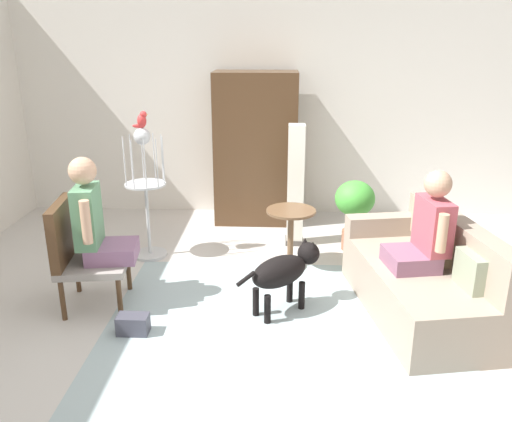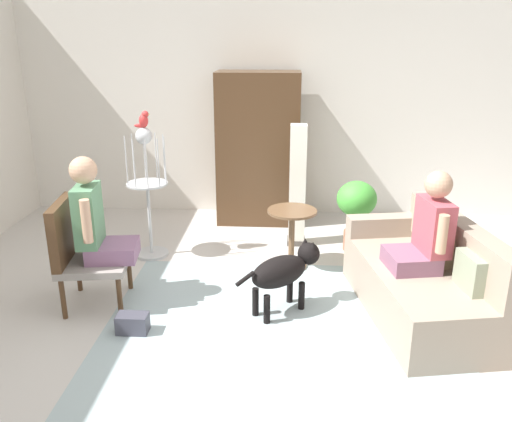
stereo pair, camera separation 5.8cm
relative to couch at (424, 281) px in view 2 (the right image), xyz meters
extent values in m
plane|color=beige|center=(-1.41, -0.26, -0.30)|extent=(7.66, 7.66, 0.00)
cube|color=silver|center=(-1.41, 2.70, 1.13)|extent=(6.98, 0.12, 2.86)
cube|color=#9EB2B7|center=(-1.21, -0.37, -0.30)|extent=(2.86, 2.55, 0.01)
cube|color=gray|center=(-0.05, -0.03, -0.08)|extent=(1.10, 1.80, 0.44)
cube|color=gray|center=(0.27, 0.02, 0.33)|extent=(0.47, 1.69, 0.39)
cube|color=gray|center=(-0.18, 0.71, 0.23)|extent=(0.84, 0.32, 0.19)
cube|color=gray|center=(0.21, -0.41, 0.28)|extent=(0.15, 0.33, 0.28)
cube|color=#C6B284|center=(0.13, 0.05, 0.28)|extent=(0.14, 0.28, 0.28)
cylinder|color=#4C331E|center=(-2.63, 0.28, -0.12)|extent=(0.04, 0.04, 0.37)
cylinder|color=#4C331E|center=(-2.56, -0.22, -0.12)|extent=(0.04, 0.04, 0.37)
cylinder|color=#4C331E|center=(-3.09, 0.22, -0.12)|extent=(0.04, 0.04, 0.37)
cylinder|color=#4C331E|center=(-3.03, -0.28, -0.12)|extent=(0.04, 0.04, 0.37)
cube|color=gray|center=(-2.83, 0.00, 0.10)|extent=(0.64, 0.68, 0.06)
cube|color=#4C331E|center=(-3.07, -0.03, 0.39)|extent=(0.16, 0.62, 0.52)
cube|color=#83546D|center=(-0.14, -0.05, 0.21)|extent=(0.45, 0.46, 0.14)
cube|color=#B24C59|center=(0.02, -0.02, 0.50)|extent=(0.25, 0.42, 0.44)
sphere|color=tan|center=(0.02, -0.02, 0.85)|extent=(0.22, 0.22, 0.22)
cylinder|color=tan|center=(0.02, -0.26, 0.52)|extent=(0.08, 0.08, 0.31)
cylinder|color=tan|center=(-0.06, 0.21, 0.52)|extent=(0.08, 0.08, 0.31)
cube|color=slate|center=(-2.67, 0.02, 0.20)|extent=(0.46, 0.42, 0.14)
cube|color=#598C66|center=(-2.85, 0.00, 0.53)|extent=(0.23, 0.39, 0.52)
sphere|color=tan|center=(-2.85, 0.00, 0.92)|extent=(0.23, 0.23, 0.23)
cylinder|color=tan|center=(-2.84, 0.22, 0.55)|extent=(0.08, 0.08, 0.36)
cylinder|color=tan|center=(-2.78, -0.22, 0.55)|extent=(0.08, 0.08, 0.36)
cylinder|color=brown|center=(-1.12, 0.86, 0.30)|extent=(0.50, 0.50, 0.02)
cylinder|color=brown|center=(-1.12, 0.86, -0.01)|extent=(0.06, 0.06, 0.60)
cylinder|color=brown|center=(-1.12, 0.86, -0.29)|extent=(0.32, 0.32, 0.03)
ellipsoid|color=black|center=(-1.22, -0.07, 0.08)|extent=(0.59, 0.56, 0.26)
sphere|color=black|center=(-0.97, 0.15, 0.16)|extent=(0.20, 0.20, 0.20)
cone|color=black|center=(-1.00, 0.19, 0.26)|extent=(0.06, 0.06, 0.06)
cone|color=black|center=(-0.94, 0.11, 0.26)|extent=(0.06, 0.06, 0.06)
cylinder|color=black|center=(-1.49, -0.30, 0.12)|extent=(0.16, 0.15, 0.10)
cylinder|color=black|center=(-1.13, 0.12, -0.18)|extent=(0.06, 0.06, 0.25)
cylinder|color=black|center=(-1.03, 0.00, -0.18)|extent=(0.06, 0.06, 0.25)
cylinder|color=black|center=(-1.42, -0.14, -0.18)|extent=(0.06, 0.06, 0.25)
cylinder|color=black|center=(-1.32, -0.25, -0.18)|extent=(0.06, 0.06, 0.25)
cylinder|color=silver|center=(-2.63, 1.08, -0.29)|extent=(0.36, 0.36, 0.03)
cylinder|color=silver|center=(-2.63, 1.08, 0.09)|extent=(0.04, 0.04, 0.79)
cylinder|color=silver|center=(-2.63, 1.08, 0.50)|extent=(0.43, 0.43, 0.02)
cylinder|color=silver|center=(-2.43, 1.08, 0.76)|extent=(0.01, 0.01, 0.49)
cylinder|color=silver|center=(-2.46, 1.20, 0.76)|extent=(0.01, 0.01, 0.49)
cylinder|color=silver|center=(-2.57, 1.27, 0.76)|extent=(0.01, 0.01, 0.49)
cylinder|color=silver|center=(-2.69, 1.27, 0.76)|extent=(0.01, 0.01, 0.49)
cylinder|color=silver|center=(-2.79, 1.20, 0.76)|extent=(0.01, 0.01, 0.49)
cylinder|color=silver|center=(-2.83, 1.08, 0.76)|extent=(0.01, 0.01, 0.49)
cylinder|color=silver|center=(-2.79, 0.96, 0.76)|extent=(0.01, 0.01, 0.49)
cylinder|color=silver|center=(-2.69, 0.89, 0.76)|extent=(0.01, 0.01, 0.49)
cylinder|color=silver|center=(-2.57, 0.89, 0.76)|extent=(0.01, 0.01, 0.49)
cylinder|color=silver|center=(-2.46, 0.96, 0.76)|extent=(0.01, 0.01, 0.49)
sphere|color=silver|center=(-2.63, 1.08, 1.00)|extent=(0.17, 0.17, 0.17)
ellipsoid|color=red|center=(-2.62, 1.08, 1.16)|extent=(0.09, 0.10, 0.14)
sphere|color=red|center=(-2.60, 1.08, 1.22)|extent=(0.07, 0.07, 0.07)
cone|color=#D8BF4C|center=(-2.56, 1.08, 1.22)|extent=(0.03, 0.02, 0.02)
ellipsoid|color=red|center=(-2.66, 1.08, 1.11)|extent=(0.12, 0.03, 0.04)
cylinder|color=#996047|center=(-0.42, 1.36, -0.19)|extent=(0.24, 0.24, 0.22)
cylinder|color=brown|center=(-0.42, 1.36, 0.02)|extent=(0.03, 0.03, 0.20)
ellipsoid|color=green|center=(-0.42, 1.36, 0.29)|extent=(0.43, 0.43, 0.39)
cube|color=#4C4742|center=(-1.06, 1.51, -0.27)|extent=(0.20, 0.20, 0.06)
cube|color=white|center=(-1.06, 1.51, 0.41)|extent=(0.18, 0.18, 1.31)
cube|color=#4C331E|center=(-1.54, 2.29, 0.63)|extent=(1.01, 0.56, 1.87)
cube|color=#3F3F4C|center=(-2.39, -0.47, -0.22)|extent=(0.25, 0.15, 0.16)
camera|label=1|loc=(-1.23, -4.05, 1.97)|focal=36.45mm
camera|label=2|loc=(-1.17, -4.05, 1.97)|focal=36.45mm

